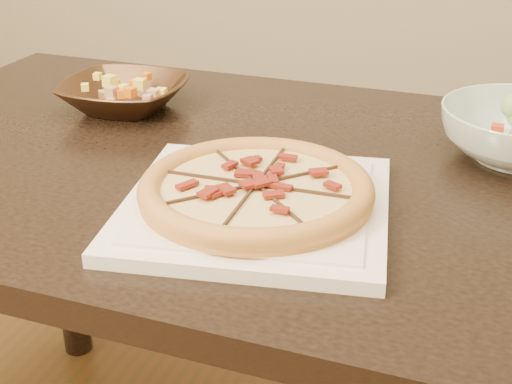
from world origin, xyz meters
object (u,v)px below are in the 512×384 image
plate (256,206)px  bronze_bowl (125,95)px  dining_table (228,223)px  pizza (256,189)px

plate → bronze_bowl: bearing=139.4°
dining_table → pizza: size_ratio=4.30×
pizza → bronze_bowl: (-0.35, 0.30, -0.01)m
dining_table → pizza: (0.10, -0.16, 0.15)m
dining_table → plate: plate is taller
dining_table → bronze_bowl: bronze_bowl is taller
pizza → dining_table: bearing=122.9°
plate → bronze_bowl: size_ratio=1.76×
pizza → plate: bearing=-19.1°
bronze_bowl → pizza: bearing=-40.6°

